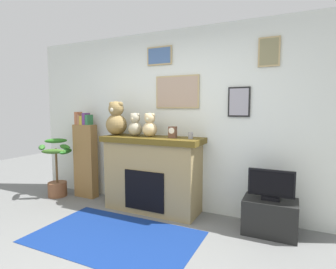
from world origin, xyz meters
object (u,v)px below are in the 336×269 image
at_px(potted_plant, 57,173).
at_px(teddy_bear_cream, 135,126).
at_px(fireplace, 153,173).
at_px(teddy_bear_brown, 116,120).
at_px(tv_stand, 270,216).
at_px(candle_jar, 191,136).
at_px(bookshelf, 85,158).
at_px(mantel_clock, 173,132).
at_px(teddy_bear_grey, 150,126).
at_px(television, 271,186).

height_order(potted_plant, teddy_bear_cream, teddy_bear_cream).
relative_size(fireplace, teddy_bear_brown, 2.89).
relative_size(tv_stand, candle_jar, 6.95).
height_order(bookshelf, mantel_clock, bookshelf).
relative_size(potted_plant, candle_jar, 11.12).
bearing_deg(teddy_bear_grey, tv_stand, -1.25).
xyz_separation_m(potted_plant, teddy_bear_grey, (1.72, 0.13, 0.83)).
relative_size(potted_plant, teddy_bear_grey, 2.85).
distance_m(fireplace, teddy_bear_cream, 0.74).
bearing_deg(television, tv_stand, 90.00).
bearing_deg(teddy_bear_brown, tv_stand, -0.92).
bearing_deg(mantel_clock, television, -1.62).
bearing_deg(teddy_bear_brown, teddy_bear_cream, 0.04).
distance_m(candle_jar, teddy_bear_cream, 0.87).
height_order(fireplace, teddy_bear_grey, teddy_bear_grey).
xyz_separation_m(tv_stand, candle_jar, (-1.02, 0.04, 0.91)).
bearing_deg(mantel_clock, bookshelf, 177.70).
relative_size(television, mantel_clock, 3.30).
xyz_separation_m(tv_stand, teddy_bear_cream, (-1.88, 0.04, 1.02)).
bearing_deg(teddy_bear_cream, candle_jar, 0.03).
bearing_deg(tv_stand, mantel_clock, 178.44).
distance_m(bookshelf, television, 2.91).
height_order(fireplace, teddy_bear_brown, teddy_bear_brown).
bearing_deg(tv_stand, potted_plant, -178.38).
height_order(tv_stand, television, television).
distance_m(fireplace, bookshelf, 1.30).
bearing_deg(bookshelf, teddy_bear_brown, -5.37).
height_order(teddy_bear_brown, teddy_bear_grey, teddy_bear_brown).
relative_size(mantel_clock, teddy_bear_brown, 0.31).
xyz_separation_m(television, candle_jar, (-1.02, 0.04, 0.54)).
relative_size(fireplace, candle_jar, 16.93).
xyz_separation_m(potted_plant, mantel_clock, (2.07, 0.13, 0.75)).
relative_size(candle_jar, teddy_bear_grey, 0.26).
height_order(fireplace, potted_plant, fireplace).
bearing_deg(television, teddy_bear_grey, 178.70).
bearing_deg(candle_jar, television, -2.11).
height_order(tv_stand, teddy_bear_brown, teddy_bear_brown).
height_order(fireplace, bookshelf, bookshelf).
bearing_deg(teddy_bear_cream, potted_plant, -174.92).
height_order(television, teddy_bear_cream, teddy_bear_cream).
height_order(potted_plant, teddy_bear_grey, teddy_bear_grey).
bearing_deg(teddy_bear_cream, television, -1.13).
relative_size(bookshelf, tv_stand, 2.35).
bearing_deg(mantel_clock, tv_stand, -1.56).
relative_size(television, teddy_bear_grey, 1.53).
relative_size(fireplace, teddy_bear_grey, 4.34).
xyz_separation_m(potted_plant, candle_jar, (2.33, 0.13, 0.72)).
relative_size(bookshelf, teddy_bear_cream, 4.21).
bearing_deg(teddy_bear_brown, mantel_clock, -0.04).
xyz_separation_m(fireplace, teddy_bear_brown, (-0.61, -0.02, 0.76)).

